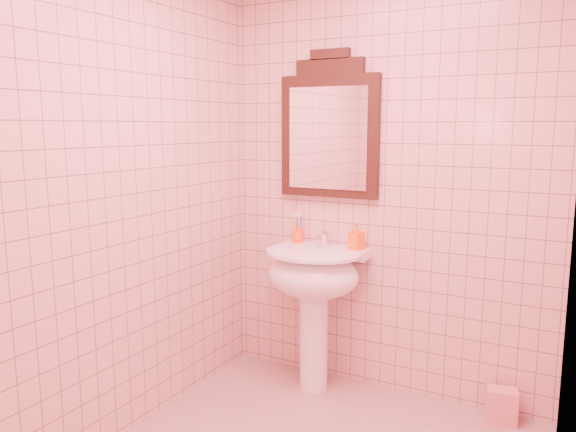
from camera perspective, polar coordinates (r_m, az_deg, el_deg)
The scene contains 7 objects.
back_wall at distance 3.34m, azimuth 9.81°, elevation 3.10°, with size 2.00×0.02×2.50m, color #D9AA97.
pedestal_sink at distance 3.37m, azimuth 2.61°, elevation -6.91°, with size 0.58×0.58×0.86m.
faucet at distance 3.43m, azimuth 3.63°, elevation -2.20°, with size 0.04×0.16×0.11m.
mirror at distance 3.43m, azimuth 4.20°, elevation 8.72°, with size 0.63×0.06×0.88m.
toothbrush_cup at distance 3.55m, azimuth 0.98°, elevation -1.94°, with size 0.07×0.07×0.17m.
soap_dispenser at distance 3.36m, azimuth 6.97°, elevation -2.10°, with size 0.07×0.07×0.16m, color orange.
towel at distance 3.41m, azimuth 20.87°, elevation -17.58°, with size 0.16×0.10×0.19m, color pink.
Camera 1 is at (1.05, -2.05, 1.59)m, focal length 35.00 mm.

